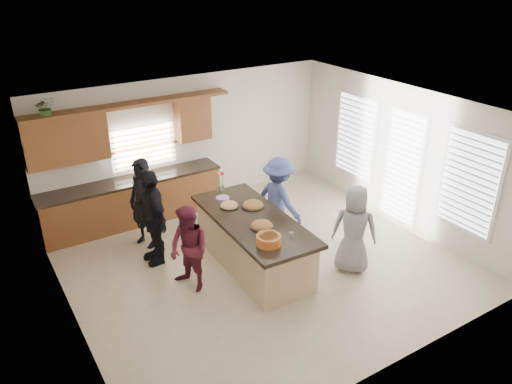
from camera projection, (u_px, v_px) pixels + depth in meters
floor at (263, 262)px, 8.96m from camera, size 6.50×6.50×0.00m
room_shell at (264, 164)px, 8.15m from camera, size 6.52×6.02×2.81m
back_cabinetry at (128, 181)px, 9.97m from camera, size 4.08×0.66×2.46m
right_wall_glazing at (405, 160)px, 9.83m from camera, size 0.06×4.00×2.25m
island at (253, 243)px, 8.69m from camera, size 1.26×2.74×0.95m
platter_front at (262, 226)px, 8.18m from camera, size 0.40×0.40×0.16m
platter_mid at (253, 205)px, 8.86m from camera, size 0.42×0.42×0.17m
platter_back at (229, 206)px, 8.85m from camera, size 0.35×0.35×0.14m
salad_bowl at (269, 240)px, 7.66m from camera, size 0.38×0.38×0.15m
clear_cup at (291, 235)px, 7.87m from camera, size 0.08×0.08×0.09m
plate_stack at (223, 198)px, 9.12m from camera, size 0.25×0.25×0.04m
flower_vase at (221, 182)px, 9.32m from camera, size 0.14×0.14×0.42m
potted_plant at (45, 108)px, 8.71m from camera, size 0.36×0.32×0.38m
woman_left_back at (143, 204)px, 9.17m from camera, size 0.63×0.74×1.73m
woman_left_mid at (189, 249)px, 7.97m from camera, size 0.75×0.85×1.47m
woman_left_front at (153, 217)px, 8.66m from camera, size 0.45×1.04×1.76m
woman_right_back at (279, 200)px, 9.36m from camera, size 0.79×1.17×1.68m
woman_right_front at (354, 230)px, 8.44m from camera, size 0.90×0.91×1.58m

